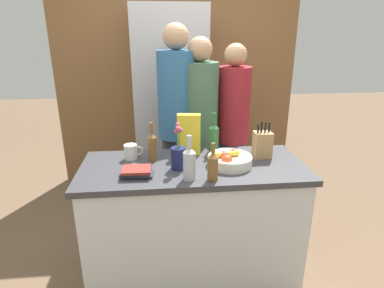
% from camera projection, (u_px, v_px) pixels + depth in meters
% --- Properties ---
extents(ground_plane, '(14.00, 14.00, 0.00)m').
position_uv_depth(ground_plane, '(193.00, 272.00, 2.45)').
color(ground_plane, brown).
extents(kitchen_island, '(1.50, 0.65, 0.89)m').
position_uv_depth(kitchen_island, '(193.00, 221.00, 2.30)').
color(kitchen_island, silver).
rests_on(kitchen_island, ground_plane).
extents(back_wall_wood, '(2.70, 0.12, 2.60)m').
position_uv_depth(back_wall_wood, '(177.00, 71.00, 3.66)').
color(back_wall_wood, brown).
rests_on(back_wall_wood, ground_plane).
extents(refrigerator, '(0.73, 0.62, 1.98)m').
position_uv_depth(refrigerator, '(171.00, 105.00, 3.42)').
color(refrigerator, '#B7B7BC').
rests_on(refrigerator, ground_plane).
extents(fruit_bowl, '(0.30, 0.30, 0.10)m').
position_uv_depth(fruit_bowl, '(229.00, 159.00, 2.13)').
color(fruit_bowl, silver).
rests_on(fruit_bowl, kitchen_island).
extents(knife_block, '(0.12, 0.10, 0.26)m').
position_uv_depth(knife_block, '(262.00, 144.00, 2.26)').
color(knife_block, tan).
rests_on(knife_block, kitchen_island).
extents(flower_vase, '(0.10, 0.10, 0.31)m').
position_uv_depth(flower_vase, '(178.00, 156.00, 2.07)').
color(flower_vase, '#191E4C').
rests_on(flower_vase, kitchen_island).
extents(cereal_box, '(0.17, 0.08, 0.30)m').
position_uv_depth(cereal_box, '(189.00, 134.00, 2.30)').
color(cereal_box, yellow).
rests_on(cereal_box, kitchen_island).
extents(coffee_mug, '(0.13, 0.09, 0.10)m').
position_uv_depth(coffee_mug, '(131.00, 152.00, 2.24)').
color(coffee_mug, silver).
rests_on(coffee_mug, kitchen_island).
extents(book_stack, '(0.21, 0.14, 0.05)m').
position_uv_depth(book_stack, '(137.00, 172.00, 1.98)').
color(book_stack, '#2D334C').
rests_on(book_stack, kitchen_island).
extents(bottle_oil, '(0.07, 0.07, 0.24)m').
position_uv_depth(bottle_oil, '(213.00, 166.00, 1.91)').
color(bottle_oil, brown).
rests_on(bottle_oil, kitchen_island).
extents(bottle_vinegar, '(0.06, 0.06, 0.27)m').
position_uv_depth(bottle_vinegar, '(152.00, 146.00, 2.19)').
color(bottle_vinegar, brown).
rests_on(bottle_vinegar, kitchen_island).
extents(bottle_wine, '(0.07, 0.07, 0.30)m').
position_uv_depth(bottle_wine, '(214.00, 137.00, 2.35)').
color(bottle_wine, '#286633').
rests_on(bottle_wine, kitchen_island).
extents(bottle_water, '(0.08, 0.08, 0.28)m').
position_uv_depth(bottle_water, '(189.00, 162.00, 1.91)').
color(bottle_water, '#B2BCC1').
rests_on(bottle_water, kitchen_island).
extents(person_at_sink, '(0.32, 0.32, 1.80)m').
position_uv_depth(person_at_sink, '(177.00, 119.00, 2.74)').
color(person_at_sink, '#383842').
rests_on(person_at_sink, ground_plane).
extents(person_in_blue, '(0.31, 0.31, 1.70)m').
position_uv_depth(person_in_blue, '(200.00, 126.00, 2.75)').
color(person_in_blue, '#383842').
rests_on(person_in_blue, ground_plane).
extents(person_in_red_tee, '(0.29, 0.29, 1.64)m').
position_uv_depth(person_in_red_tee, '(233.00, 126.00, 2.87)').
color(person_in_red_tee, '#383842').
rests_on(person_in_red_tee, ground_plane).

